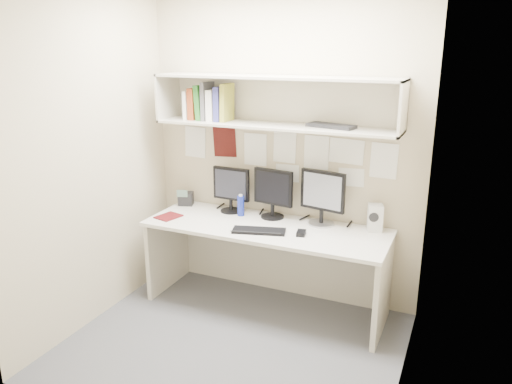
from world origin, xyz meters
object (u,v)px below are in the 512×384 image
at_px(monitor_right, 322,195).
at_px(maroon_notebook, 168,217).
at_px(monitor_left, 231,187).
at_px(desk_phone, 186,198).
at_px(desk, 266,266).
at_px(monitor_center, 273,191).
at_px(speaker, 375,218).
at_px(keyboard, 259,231).

xyz_separation_m(monitor_right, maroon_notebook, (-1.25, -0.36, -0.24)).
distance_m(monitor_left, desk_phone, 0.50).
relative_size(desk, monitor_left, 5.04).
distance_m(desk, monitor_center, 0.64).
distance_m(monitor_left, monitor_center, 0.40).
xyz_separation_m(monitor_right, speaker, (0.43, 0.02, -0.14)).
relative_size(monitor_center, monitor_right, 0.93).
height_order(monitor_left, speaker, monitor_left).
distance_m(monitor_right, speaker, 0.45).
bearing_deg(desk, speaker, 16.01).
xyz_separation_m(desk, desk_phone, (-0.90, 0.22, 0.43)).
distance_m(desk, keyboard, 0.41).
height_order(desk, keyboard, keyboard).
relative_size(monitor_left, maroon_notebook, 1.97).
bearing_deg(desk, monitor_left, 152.83).
bearing_deg(monitor_center, maroon_notebook, -147.52).
xyz_separation_m(keyboard, desk_phone, (-0.90, 0.37, 0.05)).
distance_m(monitor_left, speaker, 1.26).
height_order(desk, speaker, speaker).
relative_size(monitor_center, speaker, 1.92).
height_order(monitor_left, maroon_notebook, monitor_left).
bearing_deg(desk, monitor_center, 98.06).
xyz_separation_m(speaker, maroon_notebook, (-1.68, -0.38, -0.10)).
bearing_deg(monitor_right, maroon_notebook, -152.71).
xyz_separation_m(monitor_left, keyboard, (0.43, -0.38, -0.21)).
relative_size(monitor_center, keyboard, 1.00).
xyz_separation_m(monitor_right, desk_phone, (-1.30, -0.00, -0.19)).
distance_m(desk, monitor_right, 0.76).
bearing_deg(desk_phone, monitor_right, -18.58).
xyz_separation_m(desk, keyboard, (0.00, -0.16, 0.37)).
relative_size(speaker, desk_phone, 1.39).
relative_size(desk, monitor_right, 4.44).
bearing_deg(monitor_left, keyboard, -39.45).
bearing_deg(maroon_notebook, monitor_center, 38.06).
bearing_deg(monitor_center, desk, -73.31).
bearing_deg(keyboard, monitor_right, 27.83).
xyz_separation_m(keyboard, maroon_notebook, (-0.85, 0.01, -0.00)).
relative_size(desk, maroon_notebook, 9.92).
bearing_deg(monitor_left, desk_phone, -177.80).
xyz_separation_m(monitor_right, keyboard, (-0.40, -0.38, -0.24)).
height_order(monitor_left, desk_phone, monitor_left).
height_order(monitor_left, keyboard, monitor_left).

